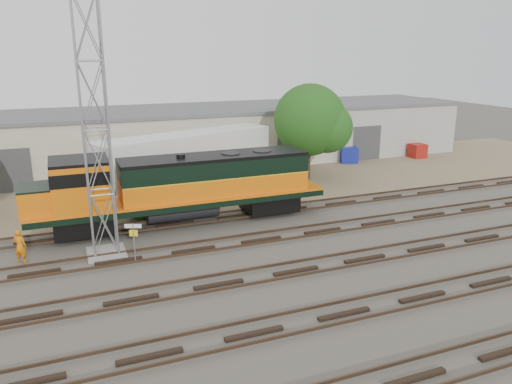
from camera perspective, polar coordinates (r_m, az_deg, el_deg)
name	(u,v)px	position (r m, az deg, el deg)	size (l,w,h in m)	color
ground	(272,250)	(27.53, 1.81, -6.68)	(140.00, 140.00, 0.00)	#47423A
dirt_strip	(199,184)	(41.00, -6.58, 0.89)	(80.00, 16.00, 0.02)	#726047
tracks	(296,271)	(25.01, 4.58, -8.96)	(80.00, 20.40, 0.28)	black
warehouse	(176,137)	(48.03, -9.18, 6.24)	(58.40, 10.40, 5.30)	beige
locomotive	(177,186)	(31.04, -9.04, 0.64)	(18.26, 3.20, 4.39)	black
signal_tower	(96,134)	(26.41, -17.84, 6.36)	(1.98, 1.98, 13.39)	gray
sign_post	(134,235)	(26.34, -13.81, -4.79)	(0.81, 0.35, 2.10)	gray
worker	(20,246)	(28.41, -25.37, -5.60)	(0.66, 0.43, 1.81)	orange
semi_trailer	(190,154)	(39.05, -7.55, 4.31)	(14.66, 7.50, 4.46)	white
dumpster_blue	(349,155)	(49.36, 10.54, 4.18)	(1.60, 1.50, 1.50)	navy
dumpster_red	(417,151)	(53.42, 17.95, 4.50)	(1.50, 1.40, 1.40)	maroon
tree_mid	(151,194)	(33.18, -11.91, -0.17)	(3.98, 3.79, 3.79)	#382619
tree_east	(314,122)	(41.60, 6.66, 7.95)	(6.22, 5.92, 8.00)	#382619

